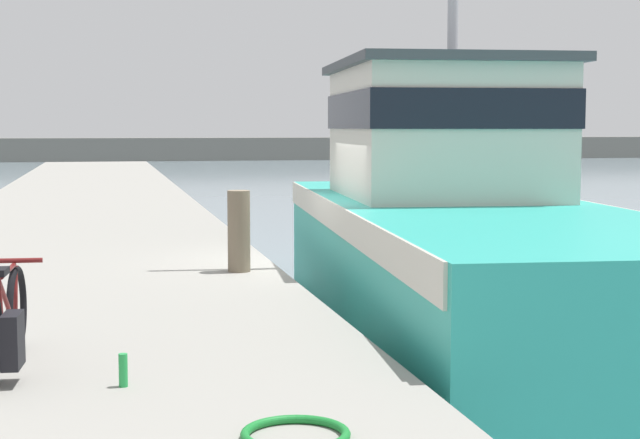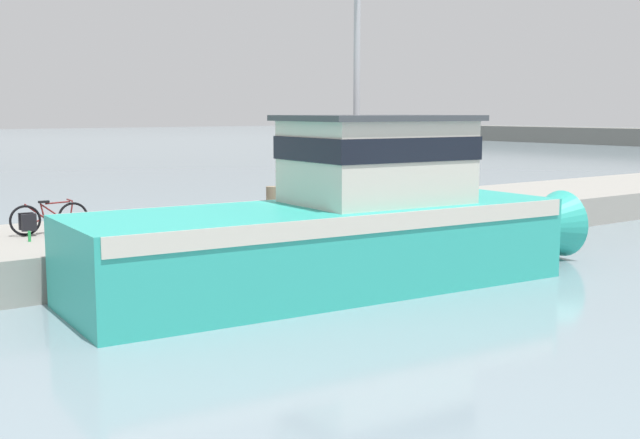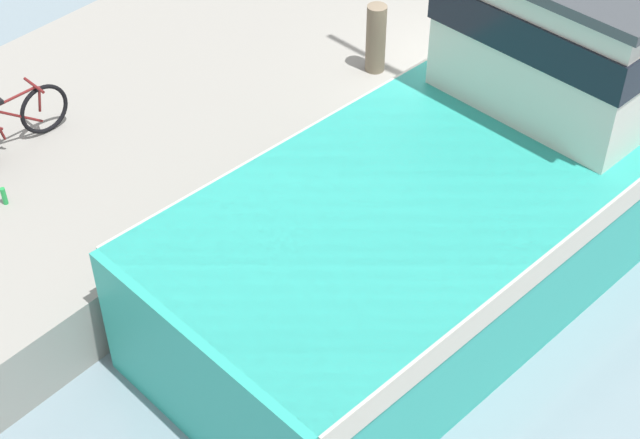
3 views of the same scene
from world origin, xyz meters
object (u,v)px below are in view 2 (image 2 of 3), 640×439
(fishing_boat_main, at_px, (349,222))
(water_bottle_by_bike, at_px, (29,236))
(bicycle_touring, at_px, (43,219))
(mooring_post, at_px, (272,208))

(fishing_boat_main, relative_size, water_bottle_by_bike, 53.78)
(water_bottle_by_bike, bearing_deg, bicycle_touring, 146.61)
(water_bottle_by_bike, bearing_deg, fishing_boat_main, 50.58)
(fishing_boat_main, bearing_deg, water_bottle_by_bike, -124.55)
(bicycle_touring, bearing_deg, fishing_boat_main, 46.88)
(bicycle_touring, height_order, mooring_post, mooring_post)
(fishing_boat_main, height_order, bicycle_touring, fishing_boat_main)
(mooring_post, bearing_deg, bicycle_touring, -116.98)
(fishing_boat_main, distance_m, mooring_post, 2.86)
(bicycle_touring, xyz_separation_m, water_bottle_by_bike, (0.87, -0.57, -0.24))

